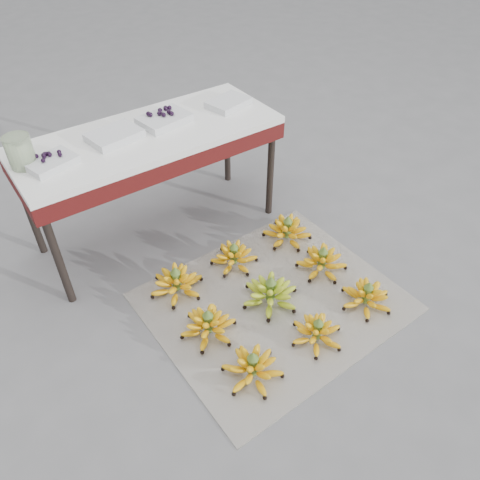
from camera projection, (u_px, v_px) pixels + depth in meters
ground at (273, 315)px, 2.42m from camera, size 60.00×60.00×0.00m
newspaper_mat at (274, 302)px, 2.49m from camera, size 1.27×1.07×0.01m
bunch_front_left at (253, 368)px, 2.11m from camera, size 0.34×0.34×0.17m
bunch_front_center at (317, 332)px, 2.27m from camera, size 0.34×0.34×0.16m
bunch_front_right at (366, 297)px, 2.44m from camera, size 0.33×0.33×0.16m
bunch_mid_left at (208, 325)px, 2.29m from camera, size 0.37×0.37×0.17m
bunch_mid_center at (270, 293)px, 2.45m from camera, size 0.39×0.39×0.18m
bunch_mid_right at (322, 262)px, 2.63m from camera, size 0.36×0.36×0.17m
bunch_back_left at (177, 283)px, 2.51m from camera, size 0.38×0.38×0.18m
bunch_back_center at (234, 257)px, 2.67m from camera, size 0.34×0.34×0.16m
bunch_back_right at (287, 231)px, 2.83m from camera, size 0.33×0.33×0.18m
vendor_table at (149, 145)px, 2.54m from camera, size 1.43×0.57×0.68m
tray_far_left at (51, 162)px, 2.22m from camera, size 0.26×0.21×0.06m
tray_left at (114, 136)px, 2.42m from camera, size 0.29×0.23×0.04m
tray_right at (164, 119)px, 2.55m from camera, size 0.29×0.23×0.07m
tray_far_right at (228, 103)px, 2.71m from camera, size 0.27×0.22×0.04m
glass_jar at (20, 152)px, 2.18m from camera, size 0.16×0.16×0.16m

